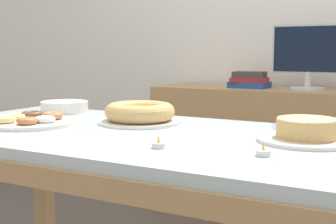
# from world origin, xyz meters

# --- Properties ---
(wall_back) EXTENTS (8.00, 0.10, 2.60)m
(wall_back) POSITION_xyz_m (0.00, 1.73, 1.30)
(wall_back) COLOR white
(wall_back) RESTS_ON ground
(dining_table) EXTENTS (1.78, 0.86, 0.77)m
(dining_table) POSITION_xyz_m (0.00, 0.00, 0.67)
(dining_table) COLOR silver
(dining_table) RESTS_ON ground
(sideboard) EXTENTS (1.41, 0.44, 0.82)m
(sideboard) POSITION_xyz_m (0.00, 1.43, 0.41)
(sideboard) COLOR tan
(sideboard) RESTS_ON ground
(computer_monitor) EXTENTS (0.42, 0.20, 0.38)m
(computer_monitor) POSITION_xyz_m (0.23, 1.43, 1.00)
(computer_monitor) COLOR silver
(computer_monitor) RESTS_ON sideboard
(book_stack) EXTENTS (0.24, 0.19, 0.10)m
(book_stack) POSITION_xyz_m (-0.12, 1.43, 0.86)
(book_stack) COLOR #23478C
(book_stack) RESTS_ON sideboard
(cake_chocolate_round) EXTENTS (0.30, 0.30, 0.07)m
(cake_chocolate_round) POSITION_xyz_m (0.51, 0.09, 0.79)
(cake_chocolate_round) COLOR silver
(cake_chocolate_round) RESTS_ON dining_table
(cake_golden_bundt) EXTENTS (0.31, 0.31, 0.08)m
(cake_golden_bundt) POSITION_xyz_m (-0.13, 0.16, 0.80)
(cake_golden_bundt) COLOR silver
(cake_golden_bundt) RESTS_ON dining_table
(pastry_platter) EXTENTS (0.35, 0.35, 0.04)m
(pastry_platter) POSITION_xyz_m (-0.48, -0.06, 0.78)
(pastry_platter) COLOR silver
(pastry_platter) RESTS_ON dining_table
(plate_stack) EXTENTS (0.21, 0.21, 0.05)m
(plate_stack) POSITION_xyz_m (-0.60, 0.28, 0.79)
(plate_stack) COLOR silver
(plate_stack) RESTS_ON dining_table
(tealight_right_edge) EXTENTS (0.04, 0.04, 0.04)m
(tealight_right_edge) POSITION_xyz_m (0.16, -0.21, 0.78)
(tealight_right_edge) COLOR silver
(tealight_right_edge) RESTS_ON dining_table
(tealight_near_cakes) EXTENTS (0.04, 0.04, 0.04)m
(tealight_near_cakes) POSITION_xyz_m (0.45, -0.17, 0.78)
(tealight_near_cakes) COLOR silver
(tealight_near_cakes) RESTS_ON dining_table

